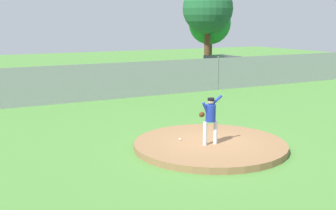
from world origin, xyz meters
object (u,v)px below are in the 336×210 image
at_px(pitcher_youth, 210,116).
at_px(traffic_cone_orange, 204,80).
at_px(baseball, 180,139).
at_px(parked_car_navy, 222,68).

distance_m(pitcher_youth, traffic_cone_orange, 15.36).
distance_m(baseball, parked_car_navy, 17.76).
xyz_separation_m(pitcher_youth, baseball, (-0.61, 0.87, -0.91)).
relative_size(baseball, traffic_cone_orange, 0.13).
bearing_deg(traffic_cone_orange, parked_car_navy, 30.99).
height_order(parked_car_navy, traffic_cone_orange, parked_car_navy).
distance_m(pitcher_youth, parked_car_navy, 18.07).
bearing_deg(parked_car_navy, traffic_cone_orange, -149.01).
xyz_separation_m(baseball, parked_car_navy, (11.31, 13.69, 0.56)).
distance_m(parked_car_navy, traffic_cone_orange, 3.06).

